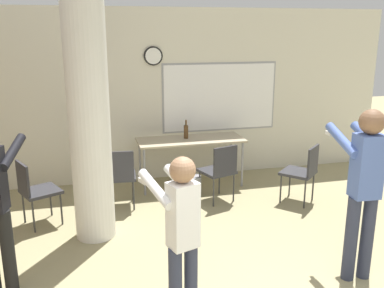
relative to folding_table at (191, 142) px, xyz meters
The scene contains 11 objects.
wall_back 0.94m from the folding_table, 124.69° to the left, with size 8.00×0.15×2.80m.
support_pillar 2.22m from the folding_table, 137.47° to the right, with size 0.48×0.48×2.80m.
folding_table is the anchor object (origin of this frame).
bottle_on_table 0.19m from the folding_table, 133.37° to the left, with size 0.07×0.07×0.30m.
waste_bin 0.77m from the folding_table, 100.26° to the right, with size 0.25×0.25×0.34m.
chair_table_left 1.37m from the folding_table, 150.75° to the right, with size 0.47×0.47×0.87m.
chair_mid_room 1.80m from the folding_table, 38.65° to the right, with size 0.62×0.62×0.87m.
chair_near_pillar 2.48m from the folding_table, 157.06° to the right, with size 0.59×0.59×0.87m.
chair_table_right 0.85m from the folding_table, 73.00° to the right, with size 0.55×0.55×0.87m.
person_playing_front 3.45m from the folding_table, 105.16° to the right, with size 0.47×0.61×1.52m.
person_playing_side 3.18m from the folding_table, 71.78° to the right, with size 0.41×0.69×1.75m.
Camera 1 is at (-1.19, -1.86, 2.47)m, focal length 40.00 mm.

